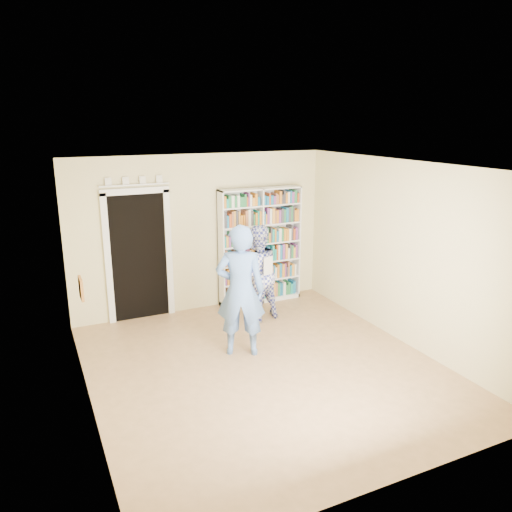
% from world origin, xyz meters
% --- Properties ---
extents(floor, '(5.00, 5.00, 0.00)m').
position_xyz_m(floor, '(0.00, 0.00, 0.00)').
color(floor, '#936D47').
rests_on(floor, ground).
extents(ceiling, '(5.00, 5.00, 0.00)m').
position_xyz_m(ceiling, '(0.00, 0.00, 2.70)').
color(ceiling, white).
rests_on(ceiling, wall_back).
extents(wall_back, '(4.50, 0.00, 4.50)m').
position_xyz_m(wall_back, '(0.00, 2.50, 1.35)').
color(wall_back, beige).
rests_on(wall_back, floor).
extents(wall_left, '(0.00, 5.00, 5.00)m').
position_xyz_m(wall_left, '(-2.25, 0.00, 1.35)').
color(wall_left, beige).
rests_on(wall_left, floor).
extents(wall_right, '(0.00, 5.00, 5.00)m').
position_xyz_m(wall_right, '(2.25, 0.00, 1.35)').
color(wall_right, beige).
rests_on(wall_right, floor).
extents(bookshelf, '(1.52, 0.29, 2.09)m').
position_xyz_m(bookshelf, '(1.04, 2.34, 1.06)').
color(bookshelf, white).
rests_on(bookshelf, floor).
extents(doorway, '(1.10, 0.08, 2.43)m').
position_xyz_m(doorway, '(-1.10, 2.48, 1.18)').
color(doorway, black).
rests_on(doorway, floor).
extents(wall_art, '(0.03, 0.25, 0.25)m').
position_xyz_m(wall_art, '(-2.23, 0.20, 1.40)').
color(wall_art, brown).
rests_on(wall_art, wall_left).
extents(man_blue, '(0.81, 0.70, 1.89)m').
position_xyz_m(man_blue, '(-0.11, 0.55, 0.94)').
color(man_blue, '#577EC2').
rests_on(man_blue, floor).
extents(man_plaid, '(0.89, 0.75, 1.61)m').
position_xyz_m(man_plaid, '(0.63, 1.59, 0.80)').
color(man_plaid, '#323999').
rests_on(man_plaid, floor).
extents(paper_sheet, '(0.20, 0.09, 0.29)m').
position_xyz_m(paper_sheet, '(0.71, 1.34, 0.99)').
color(paper_sheet, white).
rests_on(paper_sheet, man_plaid).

